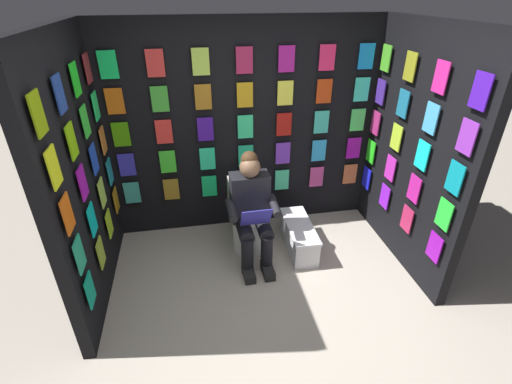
{
  "coord_description": "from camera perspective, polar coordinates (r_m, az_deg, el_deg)",
  "views": [
    {
      "loc": [
        0.59,
        2.13,
        2.61
      ],
      "look_at": [
        0.02,
        -0.95,
        0.85
      ],
      "focal_mm": 25.87,
      "sensor_mm": 36.0,
      "label": 1
    }
  ],
  "objects": [
    {
      "name": "toilet",
      "position": [
        4.13,
        -1.21,
        -4.29
      ],
      "size": [
        0.41,
        0.56,
        0.77
      ],
      "rotation": [
        0.0,
        0.0,
        0.02
      ],
      "color": "white",
      "rests_on": "ground"
    },
    {
      "name": "ground_plane",
      "position": [
        3.42,
        3.44,
        -20.51
      ],
      "size": [
        30.0,
        30.0,
        0.0
      ],
      "primitive_type": "plane",
      "color": "#B2A899"
    },
    {
      "name": "display_wall_right",
      "position": [
        3.45,
        -25.53,
        1.97
      ],
      "size": [
        0.14,
        1.73,
        2.38
      ],
      "color": "black",
      "rests_on": "ground"
    },
    {
      "name": "comic_longbox_near",
      "position": [
        4.18,
        6.65,
        -6.83
      ],
      "size": [
        0.3,
        0.76,
        0.32
      ],
      "rotation": [
        0.0,
        0.0,
        -0.02
      ],
      "color": "silver",
      "rests_on": "ground"
    },
    {
      "name": "display_wall_back",
      "position": [
        4.2,
        -1.82,
        9.53
      ],
      "size": [
        3.1,
        0.14,
        2.38
      ],
      "color": "black",
      "rests_on": "ground"
    },
    {
      "name": "person_reading",
      "position": [
        3.79,
        -0.63,
        -2.7
      ],
      "size": [
        0.53,
        0.69,
        1.19
      ],
      "rotation": [
        0.0,
        0.0,
        0.02
      ],
      "color": "black",
      "rests_on": "ground"
    },
    {
      "name": "display_wall_left",
      "position": [
        3.94,
        23.36,
        5.73
      ],
      "size": [
        0.14,
        1.73,
        2.38
      ],
      "color": "black",
      "rests_on": "ground"
    }
  ]
}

